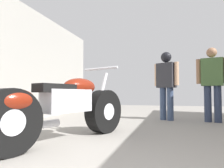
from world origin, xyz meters
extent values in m
plane|color=gray|center=(0.00, 3.09, 0.00)|extent=(14.82, 14.82, 0.00)
cube|color=#A3A099|center=(-2.84, 3.09, 1.33)|extent=(0.08, 6.79, 2.65)
cylinder|color=black|center=(-0.71, 2.52, 0.34)|extent=(0.45, 0.72, 0.69)
cylinder|color=silver|center=(-0.71, 2.52, 0.34)|extent=(0.30, 0.32, 0.26)
cylinder|color=black|center=(-1.27, 1.06, 0.34)|extent=(0.45, 0.72, 0.69)
cylinder|color=silver|center=(-1.27, 1.06, 0.34)|extent=(0.30, 0.32, 0.26)
cube|color=silver|center=(-0.99, 1.79, 0.54)|extent=(0.49, 0.73, 0.30)
ellipsoid|color=maroon|center=(-0.90, 2.01, 0.73)|extent=(0.46, 0.62, 0.24)
cube|color=black|center=(-1.06, 1.61, 0.70)|extent=(0.41, 0.57, 0.11)
ellipsoid|color=maroon|center=(-1.25, 1.11, 0.56)|extent=(0.43, 0.54, 0.26)
cylinder|color=silver|center=(-0.72, 2.48, 0.67)|extent=(0.15, 0.27, 0.62)
cylinder|color=silver|center=(-0.74, 2.44, 1.03)|extent=(0.64, 0.27, 0.04)
cylinder|color=silver|center=(-1.24, 1.54, 0.24)|extent=(0.30, 0.59, 0.10)
cylinder|color=#2D3851|center=(1.35, 4.30, 0.40)|extent=(0.19, 0.19, 0.80)
cylinder|color=#2D3851|center=(1.15, 4.35, 0.40)|extent=(0.19, 0.19, 0.80)
cube|color=#476638|center=(1.25, 4.33, 1.11)|extent=(0.49, 0.34, 0.62)
cylinder|color=#9E7051|center=(0.98, 4.40, 1.14)|extent=(0.13, 0.13, 0.56)
sphere|color=#9E7051|center=(1.25, 4.33, 1.55)|extent=(0.22, 0.22, 0.22)
cylinder|color=#384766|center=(0.17, 4.46, 0.39)|extent=(0.20, 0.20, 0.77)
cylinder|color=#384766|center=(0.34, 4.37, 0.39)|extent=(0.20, 0.20, 0.77)
cube|color=#2D2D33|center=(0.26, 4.41, 1.07)|extent=(0.49, 0.41, 0.59)
cylinder|color=tan|center=(0.03, 4.55, 1.09)|extent=(0.14, 0.14, 0.54)
cylinder|color=tan|center=(0.49, 4.28, 1.09)|extent=(0.14, 0.14, 0.54)
sphere|color=black|center=(0.26, 4.41, 1.49)|extent=(0.21, 0.21, 0.21)
sphere|color=black|center=(0.26, 4.41, 1.51)|extent=(0.25, 0.25, 0.25)
camera|label=1|loc=(0.32, -0.70, 0.63)|focal=33.18mm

